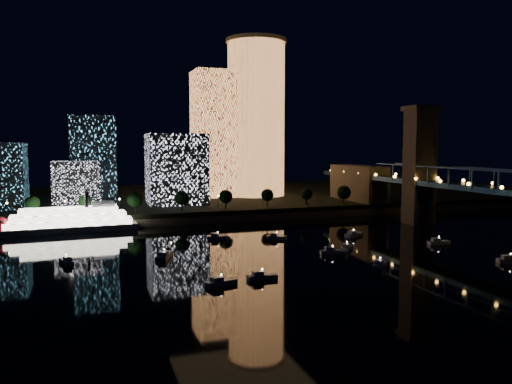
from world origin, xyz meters
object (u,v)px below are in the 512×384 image
at_px(tower_rectangular, 213,134).
at_px(riverboat, 63,221).
at_px(tower_cylindrical, 256,118).
at_px(truss_bridge, 505,196).

bearing_deg(tower_rectangular, riverboat, -139.19).
distance_m(tower_cylindrical, riverboat, 127.88).
distance_m(truss_bridge, riverboat, 161.38).
bearing_deg(tower_rectangular, tower_cylindrical, -3.78).
bearing_deg(riverboat, truss_bridge, -27.06).
bearing_deg(tower_cylindrical, riverboat, -147.51).
relative_size(tower_cylindrical, truss_bridge, 0.33).
distance_m(tower_cylindrical, tower_rectangular, 26.37).
height_order(tower_rectangular, truss_bridge, tower_rectangular).
xyz_separation_m(tower_cylindrical, truss_bridge, (42.22, -137.59, -32.56)).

